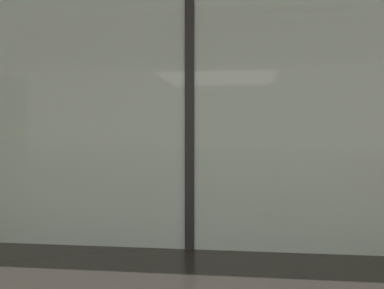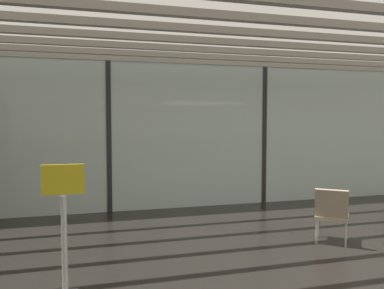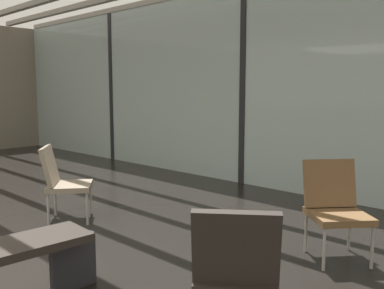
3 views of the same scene
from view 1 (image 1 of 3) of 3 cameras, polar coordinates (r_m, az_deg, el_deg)
name	(u,v)px [view 1 (image 1 of 3)]	position (r m, az deg, el deg)	size (l,w,h in m)	color
glass_curtain_wall	(190,104)	(4.49, -0.26, 5.55)	(14.00, 0.08, 3.12)	#A3B7B2
window_mullion_1	(190,104)	(4.49, -0.26, 5.55)	(0.10, 0.12, 3.12)	black
parked_airplane	(266,106)	(10.93, 10.06, 5.26)	(13.10, 3.95, 3.95)	#B2BCD6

